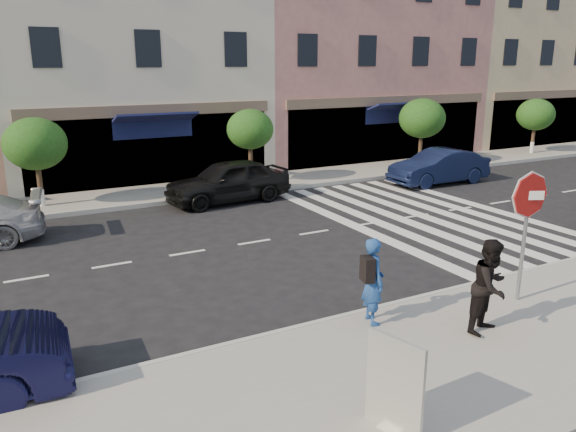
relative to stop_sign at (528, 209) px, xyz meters
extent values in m
plane|color=black|center=(-3.08, 2.62, -2.14)|extent=(120.00, 120.00, 0.00)
cube|color=gray|center=(-3.08, -1.13, -2.07)|extent=(60.00, 4.50, 0.15)
cube|color=gray|center=(-3.08, 13.62, -2.07)|extent=(60.00, 3.00, 0.15)
cube|color=beige|center=(-3.58, 19.62, 3.36)|extent=(11.00, 9.00, 11.00)
cube|color=tan|center=(8.42, 19.62, 4.36)|extent=(13.00, 9.00, 13.00)
cube|color=#D7B689|center=(20.92, 19.62, 3.86)|extent=(12.00, 9.00, 12.00)
cylinder|color=#473323|center=(-8.08, 13.42, -1.19)|extent=(0.18, 0.18, 1.60)
cylinder|color=silver|center=(-8.08, 13.42, -1.69)|extent=(0.20, 0.20, 0.60)
ellipsoid|color=#214513|center=(-8.08, 13.42, 0.18)|extent=(2.10, 2.10, 1.79)
cylinder|color=#473323|center=(-0.08, 13.42, -1.14)|extent=(0.18, 0.18, 1.71)
cylinder|color=silver|center=(-0.08, 13.42, -1.69)|extent=(0.20, 0.20, 0.60)
ellipsoid|color=#214513|center=(-0.08, 13.42, 0.24)|extent=(1.90, 1.90, 1.62)
cylinder|color=#473323|center=(8.92, 13.42, -1.17)|extent=(0.18, 0.18, 1.65)
cylinder|color=silver|center=(8.92, 13.42, -1.69)|extent=(0.20, 0.20, 0.60)
ellipsoid|color=#214513|center=(8.92, 13.42, 0.26)|extent=(2.20, 2.20, 1.87)
cylinder|color=#473323|center=(16.92, 13.42, -1.22)|extent=(0.18, 0.18, 1.54)
cylinder|color=silver|center=(16.92, 13.42, -1.69)|extent=(0.20, 0.20, 0.60)
ellipsoid|color=#214513|center=(16.92, 13.42, 0.10)|extent=(2.00, 2.00, 1.70)
cylinder|color=gray|center=(0.00, 0.02, -0.74)|extent=(0.11, 0.11, 2.50)
cylinder|color=white|center=(0.00, 0.01, 0.29)|extent=(0.90, 0.42, 0.98)
cylinder|color=#9E1411|center=(0.00, -0.01, 0.29)|extent=(0.84, 0.41, 0.91)
cube|color=white|center=(0.00, -0.04, 0.29)|extent=(0.47, 0.23, 0.18)
imported|color=navy|center=(-3.35, 0.62, -1.14)|extent=(0.54, 0.70, 1.70)
imported|color=black|center=(-1.68, -0.70, -1.10)|extent=(1.03, 0.90, 1.79)
cube|color=beige|center=(-5.08, -2.20, -1.97)|extent=(0.39, 0.39, 0.04)
cube|color=beige|center=(-5.08, -2.20, -1.30)|extent=(0.30, 0.89, 1.38)
cube|color=#D88C3F|center=(-5.04, -2.19, -1.25)|extent=(0.22, 0.72, 1.06)
imported|color=black|center=(-1.89, 11.45, -1.35)|extent=(4.76, 2.22, 1.58)
imported|color=black|center=(7.18, 10.22, -1.41)|extent=(4.45, 1.62, 1.46)
camera|label=1|loc=(-9.47, -7.37, 2.88)|focal=35.00mm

